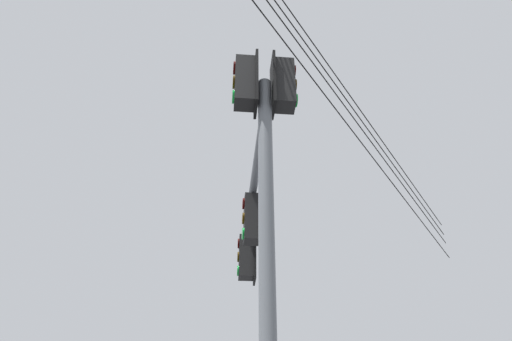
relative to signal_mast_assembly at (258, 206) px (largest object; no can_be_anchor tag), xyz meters
name	(u,v)px	position (x,y,z in m)	size (l,w,h in m)	color
signal_mast_assembly	(258,206)	(0.00, 0.00, 0.00)	(5.38, 3.23, 6.96)	slate
overhead_wire_span	(290,28)	(0.14, 0.73, 3.66)	(20.23, 3.53, 1.69)	black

